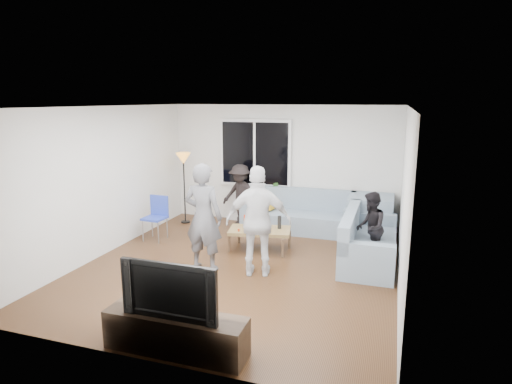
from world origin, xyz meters
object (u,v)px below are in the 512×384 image
(side_chair, at_px, (155,219))
(spectator_right, at_px, (370,228))
(floor_lamp, at_px, (184,189))
(player_left, at_px, (203,217))
(sofa_right_section, at_px, (370,238))
(coffee_table, at_px, (260,240))
(tv_console, at_px, (176,333))
(player_right, at_px, (259,222))
(spectator_back, at_px, (240,195))
(television, at_px, (174,287))
(sofa_back_section, at_px, (298,211))

(side_chair, height_order, spectator_right, spectator_right)
(floor_lamp, bearing_deg, player_left, -56.47)
(sofa_right_section, height_order, coffee_table, sofa_right_section)
(tv_console, bearing_deg, sofa_right_section, 61.81)
(side_chair, distance_m, spectator_right, 4.08)
(coffee_table, distance_m, player_left, 1.44)
(sofa_right_section, distance_m, floor_lamp, 4.25)
(tv_console, bearing_deg, floor_lamp, 116.04)
(player_right, bearing_deg, spectator_back, -77.61)
(coffee_table, relative_size, spectator_back, 0.82)
(sofa_right_section, xyz_separation_m, player_right, (-1.62, -1.12, 0.44))
(player_left, bearing_deg, side_chair, -32.12)
(floor_lamp, bearing_deg, television, -63.96)
(floor_lamp, bearing_deg, sofa_back_section, 4.24)
(player_left, height_order, player_right, player_left)
(sofa_right_section, height_order, side_chair, side_chair)
(sofa_back_section, height_order, tv_console, sofa_back_section)
(spectator_right, xyz_separation_m, spectator_back, (-2.83, 1.39, 0.07))
(television, bearing_deg, coffee_table, 91.86)
(coffee_table, bearing_deg, spectator_right, 0.80)
(player_left, xyz_separation_m, television, (0.69, -2.25, -0.12))
(coffee_table, bearing_deg, sofa_right_section, 1.08)
(coffee_table, xyz_separation_m, floor_lamp, (-2.13, 1.20, 0.58))
(floor_lamp, bearing_deg, tv_console, -63.96)
(spectator_back, distance_m, television, 4.90)
(tv_console, bearing_deg, side_chair, 124.11)
(sofa_right_section, bearing_deg, coffee_table, 91.08)
(sofa_right_section, relative_size, spectator_right, 1.65)
(coffee_table, bearing_deg, spectator_back, 122.10)
(sofa_right_section, distance_m, player_right, 2.01)
(sofa_back_section, xyz_separation_m, spectator_back, (-1.29, 0.03, 0.25))
(floor_lamp, distance_m, spectator_right, 4.24)
(sofa_right_section, relative_size, spectator_back, 1.49)
(floor_lamp, bearing_deg, player_right, -42.94)
(floor_lamp, height_order, player_right, player_right)
(player_left, distance_m, player_right, 0.91)
(coffee_table, bearing_deg, sofa_back_section, 73.99)
(sofa_back_section, distance_m, spectator_back, 1.31)
(floor_lamp, relative_size, television, 1.42)
(side_chair, bearing_deg, player_left, -30.55)
(coffee_table, relative_size, television, 1.00)
(sofa_right_section, relative_size, player_left, 1.15)
(spectator_back, bearing_deg, television, -64.23)
(sofa_right_section, bearing_deg, player_left, 114.86)
(sofa_back_section, relative_size, tv_console, 1.44)
(sofa_right_section, relative_size, floor_lamp, 1.28)
(player_left, relative_size, spectator_right, 1.44)
(coffee_table, relative_size, player_right, 0.63)
(sofa_right_section, xyz_separation_m, spectator_back, (-2.83, 1.38, 0.25))
(spectator_right, distance_m, tv_console, 3.89)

